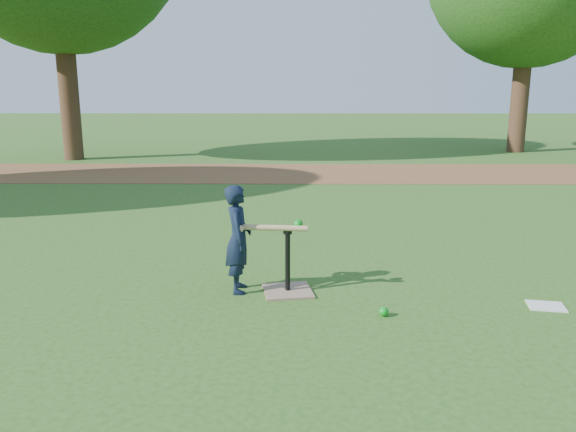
{
  "coord_description": "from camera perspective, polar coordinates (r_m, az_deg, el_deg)",
  "views": [
    {
      "loc": [
        -0.12,
        -4.89,
        1.82
      ],
      "look_at": [
        -0.18,
        0.29,
        0.65
      ],
      "focal_mm": 35.0,
      "sensor_mm": 36.0,
      "label": 1
    }
  ],
  "objects": [
    {
      "name": "child",
      "position": [
        5.11,
        -5.08,
        -2.33
      ],
      "size": [
        0.26,
        0.38,
        0.99
      ],
      "primitive_type": "imported",
      "rotation": [
        0.0,
        0.0,
        1.65
      ],
      "color": "black",
      "rests_on": "ground"
    },
    {
      "name": "ground",
      "position": [
        5.22,
        1.91,
        -7.69
      ],
      "size": [
        80.0,
        80.0,
        0.0
      ],
      "primitive_type": "plane",
      "color": "#285116",
      "rests_on": "ground"
    },
    {
      "name": "clipboard",
      "position": [
        5.35,
        24.75,
        -8.31
      ],
      "size": [
        0.34,
        0.28,
        0.01
      ],
      "primitive_type": "cube",
      "rotation": [
        0.0,
        0.0,
        -0.18
      ],
      "color": "silver",
      "rests_on": "ground"
    },
    {
      "name": "dirt_strip",
      "position": [
        12.52,
        1.18,
        4.39
      ],
      "size": [
        24.0,
        3.0,
        0.01
      ],
      "primitive_type": "cube",
      "color": "brown",
      "rests_on": "ground"
    },
    {
      "name": "swing_action",
      "position": [
        5.0,
        -1.26,
        -1.13
      ],
      "size": [
        0.63,
        0.13,
        0.1
      ],
      "color": "tan",
      "rests_on": "ground"
    },
    {
      "name": "wiffle_ball_ground",
      "position": [
        4.73,
        9.7,
        -9.54
      ],
      "size": [
        0.08,
        0.08,
        0.08
      ],
      "primitive_type": "sphere",
      "color": "#0C8E1B",
      "rests_on": "ground"
    },
    {
      "name": "batting_tee",
      "position": [
        5.17,
        -0.04,
        -6.59
      ],
      "size": [
        0.5,
        0.5,
        0.61
      ],
      "color": "#8E725A",
      "rests_on": "ground"
    }
  ]
}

